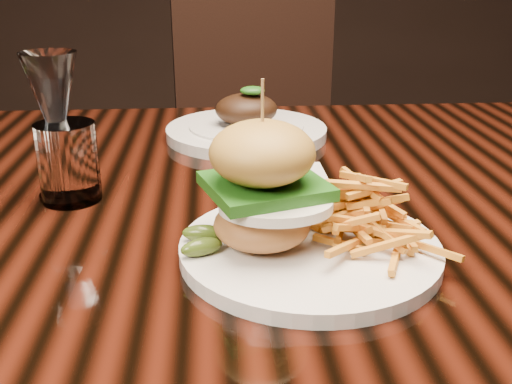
{
  "coord_description": "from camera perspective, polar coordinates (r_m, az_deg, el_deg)",
  "views": [
    {
      "loc": [
        -0.08,
        -0.73,
        1.03
      ],
      "look_at": [
        -0.04,
        -0.17,
        0.81
      ],
      "focal_mm": 42.0,
      "sensor_mm": 36.0,
      "label": 1
    }
  ],
  "objects": [
    {
      "name": "ramekin",
      "position": [
        0.76,
        3.87,
        0.8
      ],
      "size": [
        0.07,
        0.07,
        0.03
      ],
      "primitive_type": "cube",
      "rotation": [
        0.0,
        0.0,
        0.06
      ],
      "color": "silver",
      "rests_on": "dining_table"
    },
    {
      "name": "chair_far",
      "position": [
        1.7,
        0.54,
        4.69
      ],
      "size": [
        0.51,
        0.52,
        0.95
      ],
      "rotation": [
        0.0,
        0.0,
        0.12
      ],
      "color": "black",
      "rests_on": "ground"
    },
    {
      "name": "water_tumbler",
      "position": [
        0.77,
        -17.43,
        2.7
      ],
      "size": [
        0.07,
        0.07,
        0.1
      ],
      "primitive_type": "cylinder",
      "color": "white",
      "rests_on": "dining_table"
    },
    {
      "name": "far_dish",
      "position": [
        1.01,
        -0.92,
        6.18
      ],
      "size": [
        0.27,
        0.27,
        0.09
      ],
      "rotation": [
        0.0,
        0.0,
        -0.37
      ],
      "color": "silver",
      "rests_on": "dining_table"
    },
    {
      "name": "dining_table",
      "position": [
        0.82,
        2.11,
        -4.47
      ],
      "size": [
        1.6,
        0.9,
        0.75
      ],
      "color": "black",
      "rests_on": "ground"
    },
    {
      "name": "burger_plate",
      "position": [
        0.59,
        4.91,
        -1.93
      ],
      "size": [
        0.26,
        0.26,
        0.18
      ],
      "rotation": [
        0.0,
        0.0,
        0.11
      ],
      "color": "silver",
      "rests_on": "dining_table"
    },
    {
      "name": "wine_glass",
      "position": [
        0.76,
        -18.82,
        8.93
      ],
      "size": [
        0.07,
        0.07,
        0.18
      ],
      "color": "white",
      "rests_on": "dining_table"
    }
  ]
}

